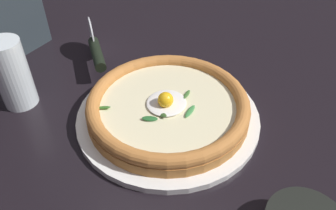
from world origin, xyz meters
name	(u,v)px	position (x,y,z in m)	size (l,w,h in m)	color
ground_plane	(155,134)	(0.00, 0.00, -0.01)	(2.40, 2.40, 0.03)	black
pizza_plate	(168,116)	(-0.03, 0.01, 0.01)	(0.32, 0.32, 0.01)	white
pizza	(168,106)	(-0.03, 0.01, 0.03)	(0.28, 0.28, 0.05)	#BB7636
pizza_cutter	(95,48)	(-0.13, -0.19, 0.04)	(0.14, 0.12, 0.08)	silver
drinking_glass	(14,78)	(0.03, -0.26, 0.06)	(0.06, 0.06, 0.13)	silver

